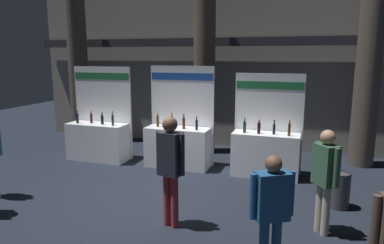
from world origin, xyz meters
name	(u,v)px	position (x,y,z in m)	size (l,w,h in m)	color
ground_plane	(155,194)	(0.00, 0.00, 0.00)	(24.00, 24.00, 0.00)	black
hall_colonnade	(211,54)	(0.00, 4.12, 2.79)	(11.74, 1.35, 5.69)	gray
exhibitor_booth_0	(99,137)	(-2.44, 1.77, 0.61)	(1.68, 0.66, 2.46)	white
exhibitor_booth_1	(178,142)	(-0.21, 1.87, 0.62)	(1.67, 0.66, 2.50)	white
exhibitor_booth_2	(266,150)	(1.95, 1.86, 0.60)	(1.58, 0.66, 2.35)	white
trash_bin	(340,190)	(3.46, 0.50, 0.33)	(0.36, 0.36, 0.67)	#38383D
visitor_1	(272,205)	(2.47, -1.96, 0.94)	(0.52, 0.41, 1.58)	navy
visitor_4	(170,162)	(0.80, -1.14, 1.10)	(0.52, 0.33, 1.83)	maroon
visitor_5	(325,173)	(3.13, -0.61, 0.99)	(0.41, 0.44, 1.67)	#ADA393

